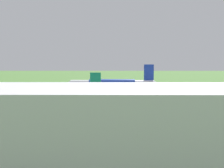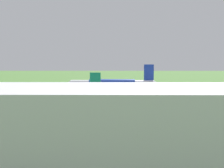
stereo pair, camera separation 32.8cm
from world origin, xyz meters
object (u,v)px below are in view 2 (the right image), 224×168
airliner_parked_mid (135,95)px  service_truck_baggage (12,96)px  no_stopping_sign (97,84)px  airliner_main (113,84)px  terminal_building (150,128)px  traffic_cone_orange (91,85)px

airliner_parked_mid → service_truck_baggage: (57.13, -16.05, -2.10)m
airliner_parked_mid → no_stopping_sign: 94.39m
airliner_main → terminal_building: bearing=93.2°
traffic_cone_orange → airliner_parked_mid: bearing=105.9°
airliner_main → airliner_parked_mid: 49.04m
service_truck_baggage → airliner_main: bearing=-145.9°
airliner_parked_mid → terminal_building: terminal_building is taller
service_truck_baggage → terminal_building: bearing=120.5°
service_truck_baggage → traffic_cone_orange: (-31.34, -74.22, -1.13)m
service_truck_baggage → traffic_cone_orange: service_truck_baggage is taller
airliner_main → airliner_parked_mid: size_ratio=1.23×
airliner_parked_mid → terminal_building: size_ratio=0.27×
service_truck_baggage → no_stopping_sign: service_truck_baggage is taller
airliner_main → airliner_parked_mid: bearing=101.6°
airliner_main → traffic_cone_orange: 45.33m
terminal_building → traffic_cone_orange: (22.88, -166.18, -6.64)m
traffic_cone_orange → service_truck_baggage: bearing=67.1°
airliner_parked_mid → no_stopping_sign: size_ratio=17.28×
no_stopping_sign → terminal_building: bearing=96.4°
airliner_main → terminal_building: size_ratio=0.34×
no_stopping_sign → airliner_main: bearing=105.2°
airliner_parked_mid → traffic_cone_orange: size_ratio=79.80×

